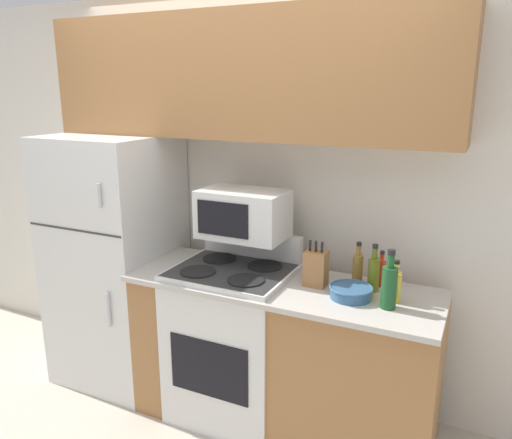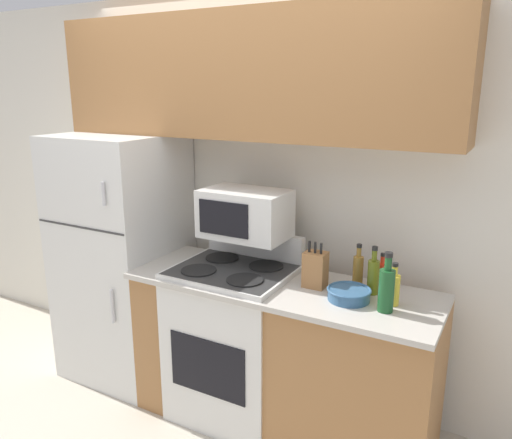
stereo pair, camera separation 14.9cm
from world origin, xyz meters
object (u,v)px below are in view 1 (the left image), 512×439
(stove, at_px, (233,340))
(bottle_cooking_spray, at_px, (395,285))
(bottle_hot_sauce, at_px, (381,272))
(bottle_olive_oil, at_px, (374,273))
(knife_block, at_px, (316,268))
(bottle_vinegar, at_px, (358,268))
(refrigerator, at_px, (116,260))
(bowl, at_px, (351,292))
(bottle_wine_green, at_px, (389,285))
(microwave, at_px, (243,214))

(stove, xyz_separation_m, bottle_cooking_spray, (0.92, 0.01, 0.51))
(bottle_hot_sauce, bearing_deg, bottle_olive_oil, -103.96)
(knife_block, xyz_separation_m, bottle_vinegar, (0.20, 0.12, -0.01))
(refrigerator, distance_m, bowl, 1.65)
(knife_block, xyz_separation_m, bottle_wine_green, (0.42, -0.12, 0.02))
(knife_block, bearing_deg, stove, -174.86)
(bottle_wine_green, bearing_deg, bowl, 168.47)
(refrigerator, xyz_separation_m, bottle_wine_green, (1.84, -0.15, 0.20))
(bottle_hot_sauce, distance_m, bottle_olive_oil, 0.09)
(microwave, relative_size, bottle_cooking_spray, 2.28)
(refrigerator, height_order, bottle_cooking_spray, refrigerator)
(knife_block, height_order, bottle_hot_sauce, knife_block)
(knife_block, relative_size, bottle_vinegar, 1.07)
(bowl, height_order, bottle_vinegar, bottle_vinegar)
(bottle_vinegar, xyz_separation_m, bottle_hot_sauce, (0.12, 0.03, -0.02))
(knife_block, xyz_separation_m, bowl, (0.22, -0.08, -0.07))
(stove, height_order, bottle_cooking_spray, bottle_cooking_spray)
(microwave, height_order, bottle_cooking_spray, microwave)
(stove, height_order, bottle_hot_sauce, bottle_hot_sauce)
(bottle_cooking_spray, bearing_deg, knife_block, 176.01)
(refrigerator, distance_m, microwave, 1.03)
(refrigerator, height_order, microwave, refrigerator)
(bottle_wine_green, relative_size, bottle_hot_sauce, 1.50)
(bowl, bearing_deg, bottle_vinegar, 95.50)
(microwave, distance_m, bottle_olive_oil, 0.81)
(bottle_cooking_spray, bearing_deg, refrigerator, 178.19)
(refrigerator, distance_m, bottle_vinegar, 1.64)
(bowl, distance_m, bottle_hot_sauce, 0.25)
(knife_block, relative_size, bowl, 1.14)
(bottle_cooking_spray, relative_size, bottle_wine_green, 0.73)
(refrigerator, relative_size, microwave, 3.34)
(stove, height_order, microwave, microwave)
(knife_block, bearing_deg, bottle_vinegar, 30.68)
(bottle_hot_sauce, height_order, bottle_olive_oil, bottle_olive_oil)
(microwave, bearing_deg, bottle_olive_oil, -1.13)
(refrigerator, bearing_deg, bottle_cooking_spray, -1.81)
(stove, relative_size, bottle_wine_green, 3.69)
(bottle_cooking_spray, relative_size, bottle_vinegar, 0.92)
(refrigerator, xyz_separation_m, bottle_olive_oil, (1.73, 0.03, 0.18))
(bottle_vinegar, height_order, bottle_olive_oil, bottle_olive_oil)
(knife_block, relative_size, bottle_hot_sauce, 1.28)
(refrigerator, relative_size, bottle_olive_oil, 6.45)
(microwave, bearing_deg, bottle_hot_sauce, 5.19)
(stove, xyz_separation_m, bottle_hot_sauce, (0.82, 0.19, 0.51))
(microwave, xyz_separation_m, bottle_vinegar, (0.68, 0.05, -0.24))
(bowl, xyz_separation_m, bottle_hot_sauce, (0.10, 0.23, 0.05))
(stove, distance_m, bottle_wine_green, 1.06)
(bottle_vinegar, distance_m, bottle_hot_sauce, 0.13)
(bottle_wine_green, bearing_deg, bottle_cooking_spray, 81.56)
(bowl, bearing_deg, microwave, 167.53)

